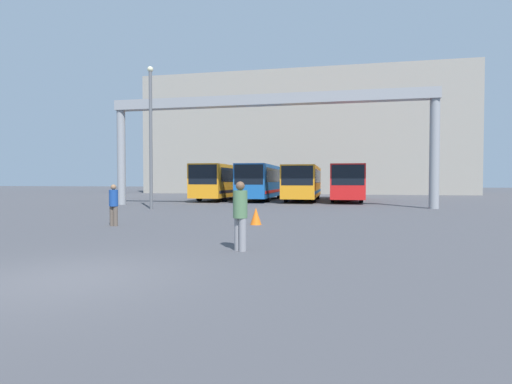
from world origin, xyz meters
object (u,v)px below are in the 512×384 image
object	(u,v)px
bus_slot_1	(262,180)
traffic_cone	(256,216)
pedestrian_far_center	(114,204)
lamp_post	(151,132)
pedestrian_near_left	(240,214)
bus_slot_0	(222,180)
bus_slot_3	(346,181)
bus_slot_2	(303,181)

from	to	relation	value
bus_slot_1	traffic_cone	xyz separation A→B (m)	(3.43, -19.85, -1.44)
pedestrian_far_center	lamp_post	xyz separation A→B (m)	(-2.79, 8.90, 3.92)
pedestrian_far_center	pedestrian_near_left	distance (m)	7.54
bus_slot_0	traffic_cone	size ratio (longest dim) A/B	15.79
bus_slot_3	bus_slot_1	bearing A→B (deg)	-177.41
bus_slot_2	bus_slot_3	distance (m)	3.72
pedestrian_near_left	lamp_post	distance (m)	16.45
bus_slot_0	pedestrian_near_left	distance (m)	26.64
bus_slot_3	lamp_post	xyz separation A→B (m)	(-12.12, -12.82, 3.03)
bus_slot_1	pedestrian_near_left	xyz separation A→B (m)	(4.22, -25.75, -0.85)
pedestrian_far_center	traffic_cone	distance (m)	5.60
pedestrian_near_left	bus_slot_3	bearing A→B (deg)	-63.99
bus_slot_1	lamp_post	distance (m)	13.68
bus_slot_0	bus_slot_3	xyz separation A→B (m)	(11.10, 0.66, -0.06)
bus_slot_0	pedestrian_far_center	world-z (taller)	bus_slot_0
bus_slot_1	pedestrian_far_center	world-z (taller)	bus_slot_1
bus_slot_1	traffic_cone	bearing A→B (deg)	-80.20
pedestrian_far_center	pedestrian_near_left	bearing A→B (deg)	-33.24
bus_slot_2	traffic_cone	xyz separation A→B (m)	(-0.27, -19.85, -1.38)
bus_slot_2	pedestrian_far_center	distance (m)	22.13
lamp_post	bus_slot_0	bearing A→B (deg)	85.19
bus_slot_3	traffic_cone	xyz separation A→B (m)	(-3.97, -20.18, -1.40)
bus_slot_3	lamp_post	size ratio (longest dim) A/B	1.38
pedestrian_near_left	traffic_cone	xyz separation A→B (m)	(-0.80, 5.90, -0.59)
bus_slot_0	bus_slot_1	distance (m)	3.71
bus_slot_1	bus_slot_3	world-z (taller)	bus_slot_1
pedestrian_near_left	traffic_cone	distance (m)	5.98
bus_slot_0	pedestrian_far_center	distance (m)	21.16
lamp_post	bus_slot_3	bearing A→B (deg)	46.60
pedestrian_far_center	bus_slot_2	bearing A→B (deg)	77.33
traffic_cone	bus_slot_2	bearing A→B (deg)	89.22
bus_slot_2	lamp_post	world-z (taller)	lamp_post
bus_slot_1	bus_slot_2	size ratio (longest dim) A/B	1.00
bus_slot_2	lamp_post	bearing A→B (deg)	-124.00
traffic_cone	lamp_post	bearing A→B (deg)	137.92
bus_slot_0	bus_slot_2	bearing A→B (deg)	2.54
bus_slot_1	pedestrian_near_left	bearing A→B (deg)	-80.68
bus_slot_2	pedestrian_near_left	bearing A→B (deg)	-88.84
bus_slot_0	bus_slot_1	xyz separation A→B (m)	(3.70, 0.33, -0.02)
bus_slot_1	bus_slot_3	bearing A→B (deg)	2.59
traffic_cone	bus_slot_1	bearing A→B (deg)	99.80
bus_slot_3	traffic_cone	world-z (taller)	bus_slot_3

